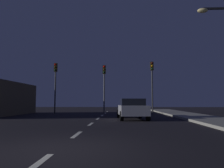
{
  "coord_description": "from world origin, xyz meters",
  "views": [
    {
      "loc": [
        1.63,
        -5.4,
        1.22
      ],
      "look_at": [
        0.87,
        14.73,
        2.95
      ],
      "focal_mm": 33.84,
      "sensor_mm": 36.0,
      "label": 1
    }
  ],
  "objects": [
    {
      "name": "traffic_signal_right",
      "position": [
        4.96,
        16.42,
        3.76
      ],
      "size": [
        0.32,
        0.38,
        5.4
      ],
      "color": "#2D2D30",
      "rests_on": "ground_plane"
    },
    {
      "name": "traffic_signal_center",
      "position": [
        -0.01,
        16.42,
        3.54
      ],
      "size": [
        0.32,
        0.38,
        5.06
      ],
      "color": "#4C4C51",
      "rests_on": "ground_plane"
    },
    {
      "name": "lane_stripe_sixth",
      "position": [
        0.0,
        17.8,
        0.0
      ],
      "size": [
        0.16,
        1.6,
        0.01
      ],
      "primitive_type": "cube",
      "color": "silver",
      "rests_on": "ground_plane"
    },
    {
      "name": "lane_stripe_fourth",
      "position": [
        0.0,
        10.2,
        0.0
      ],
      "size": [
        0.16,
        1.6,
        0.01
      ],
      "primitive_type": "cube",
      "color": "silver",
      "rests_on": "ground_plane"
    },
    {
      "name": "lane_stripe_seventh",
      "position": [
        0.0,
        21.6,
        0.0
      ],
      "size": [
        0.16,
        1.6,
        0.01
      ],
      "primitive_type": "cube",
      "color": "silver",
      "rests_on": "ground_plane"
    },
    {
      "name": "lane_stripe_nearest",
      "position": [
        0.0,
        -1.2,
        0.0
      ],
      "size": [
        0.16,
        1.6,
        0.01
      ],
      "primitive_type": "cube",
      "color": "silver",
      "rests_on": "ground_plane"
    },
    {
      "name": "sidewalk_curb_right",
      "position": [
        7.5,
        7.0,
        0.07
      ],
      "size": [
        3.0,
        40.0,
        0.15
      ],
      "primitive_type": "cube",
      "color": "gray",
      "rests_on": "ground_plane"
    },
    {
      "name": "traffic_signal_left",
      "position": [
        -5.17,
        16.42,
        3.7
      ],
      "size": [
        0.32,
        0.38,
        5.32
      ],
      "color": "#2D2D30",
      "rests_on": "ground_plane"
    },
    {
      "name": "lane_stripe_fifth",
      "position": [
        0.0,
        14.0,
        0.0
      ],
      "size": [
        0.16,
        1.6,
        0.01
      ],
      "primitive_type": "cube",
      "color": "silver",
      "rests_on": "ground_plane"
    },
    {
      "name": "lane_stripe_second",
      "position": [
        0.0,
        2.6,
        0.0
      ],
      "size": [
        0.16,
        1.6,
        0.01
      ],
      "primitive_type": "cube",
      "color": "silver",
      "rests_on": "ground_plane"
    },
    {
      "name": "ground_plane",
      "position": [
        0.0,
        7.0,
        0.0
      ],
      "size": [
        80.0,
        80.0,
        0.0
      ],
      "primitive_type": "plane",
      "color": "black"
    },
    {
      "name": "car_stopped_ahead",
      "position": [
        2.49,
        9.86,
        0.75
      ],
      "size": [
        2.21,
        4.12,
        1.46
      ],
      "color": "silver",
      "rests_on": "ground_plane"
    },
    {
      "name": "lane_stripe_third",
      "position": [
        0.0,
        6.4,
        0.0
      ],
      "size": [
        0.16,
        1.6,
        0.01
      ],
      "primitive_type": "cube",
      "color": "silver",
      "rests_on": "ground_plane"
    }
  ]
}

